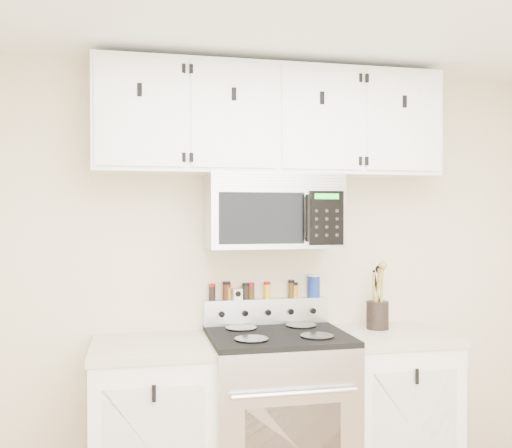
% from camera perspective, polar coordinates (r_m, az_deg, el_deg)
% --- Properties ---
extents(back_wall, '(3.50, 0.01, 2.50)m').
position_cam_1_polar(back_wall, '(3.49, 0.89, -4.95)').
color(back_wall, beige).
rests_on(back_wall, floor).
extents(range, '(0.76, 0.65, 1.10)m').
position_cam_1_polar(range, '(3.36, 2.17, -18.58)').
color(range, '#B7B7BA').
rests_on(range, floor).
extents(base_cabinet_left, '(0.64, 0.62, 0.92)m').
position_cam_1_polar(base_cabinet_left, '(3.30, -10.35, -19.45)').
color(base_cabinet_left, white).
rests_on(base_cabinet_left, floor).
extents(base_cabinet_right, '(0.64, 0.62, 0.92)m').
position_cam_1_polar(base_cabinet_right, '(3.61, 13.29, -17.62)').
color(base_cabinet_right, white).
rests_on(base_cabinet_right, floor).
extents(microwave, '(0.76, 0.44, 0.42)m').
position_cam_1_polar(microwave, '(3.29, 1.65, 1.31)').
color(microwave, '#9E9EA3').
rests_on(microwave, back_wall).
extents(upper_cabinets, '(2.00, 0.35, 0.62)m').
position_cam_1_polar(upper_cabinets, '(3.35, 1.54, 10.23)').
color(upper_cabinets, white).
rests_on(upper_cabinets, back_wall).
extents(utensil_crock, '(0.13, 0.13, 0.39)m').
position_cam_1_polar(utensil_crock, '(3.55, 12.06, -8.67)').
color(utensil_crock, black).
rests_on(utensil_crock, base_cabinet_right).
extents(kitchen_timer, '(0.06, 0.05, 0.06)m').
position_cam_1_polar(kitchen_timer, '(3.44, -1.87, -7.02)').
color(kitchen_timer, white).
rests_on(kitchen_timer, range).
extents(salt_canister, '(0.08, 0.08, 0.14)m').
position_cam_1_polar(salt_canister, '(3.55, 5.80, -6.17)').
color(salt_canister, navy).
rests_on(salt_canister, range).
extents(spice_jar_0, '(0.04, 0.04, 0.10)m').
position_cam_1_polar(spice_jar_0, '(3.41, -4.42, -6.79)').
color(spice_jar_0, black).
rests_on(spice_jar_0, range).
extents(spice_jar_1, '(0.05, 0.05, 0.11)m').
position_cam_1_polar(spice_jar_1, '(3.42, -2.97, -6.67)').
color(spice_jar_1, '#3E1F0E').
rests_on(spice_jar_1, range).
extents(spice_jar_2, '(0.05, 0.05, 0.09)m').
position_cam_1_polar(spice_jar_2, '(3.42, -2.91, -6.82)').
color(spice_jar_2, '#C07C16').
rests_on(spice_jar_2, range).
extents(spice_jar_3, '(0.05, 0.05, 0.10)m').
position_cam_1_polar(spice_jar_3, '(3.44, -1.01, -6.72)').
color(spice_jar_3, black).
rests_on(spice_jar_3, range).
extents(spice_jar_4, '(0.04, 0.04, 0.10)m').
position_cam_1_polar(spice_jar_4, '(3.45, -0.49, -6.70)').
color(spice_jar_4, '#39290D').
rests_on(spice_jar_4, range).
extents(spice_jar_5, '(0.04, 0.04, 0.10)m').
position_cam_1_polar(spice_jar_5, '(3.47, 1.12, -6.62)').
color(spice_jar_5, gold).
rests_on(spice_jar_5, range).
extents(spice_jar_6, '(0.04, 0.04, 0.11)m').
position_cam_1_polar(spice_jar_6, '(3.51, 3.55, -6.49)').
color(spice_jar_6, '#443210').
rests_on(spice_jar_6, range).
extents(spice_jar_7, '(0.04, 0.04, 0.09)m').
position_cam_1_polar(spice_jar_7, '(3.51, 3.92, -6.60)').
color(spice_jar_7, orange).
rests_on(spice_jar_7, range).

